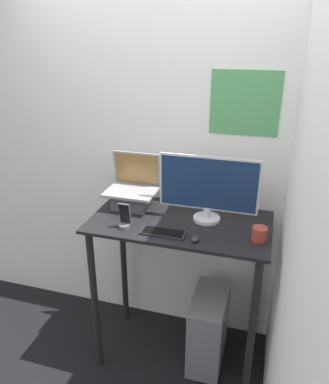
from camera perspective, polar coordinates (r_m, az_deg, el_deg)
wall_back at (r=2.56m, az=4.60°, el=3.88°), size 6.00×0.06×2.60m
wall_side_right at (r=1.89m, az=19.21°, el=-4.71°), size 0.05×6.00×2.60m
desk at (r=2.42m, az=2.29°, el=-9.04°), size 1.10×0.60×1.08m
laptop at (r=2.46m, az=-4.99°, el=-0.29°), size 0.33×0.26×0.35m
monitor at (r=2.24m, az=6.67°, el=0.54°), size 0.60×0.17×0.41m
keyboard at (r=2.16m, az=-0.19°, el=-6.23°), size 0.26×0.10×0.02m
mouse at (r=2.09m, az=4.69°, el=-7.15°), size 0.04×0.06×0.03m
cell_phone at (r=2.21m, az=-6.11°, el=-4.30°), size 0.07×0.06×0.16m
computer_tower at (r=2.75m, az=6.67°, el=-20.04°), size 0.22×0.42×0.54m
mug at (r=2.15m, az=14.27°, el=-6.20°), size 0.08×0.08×0.08m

